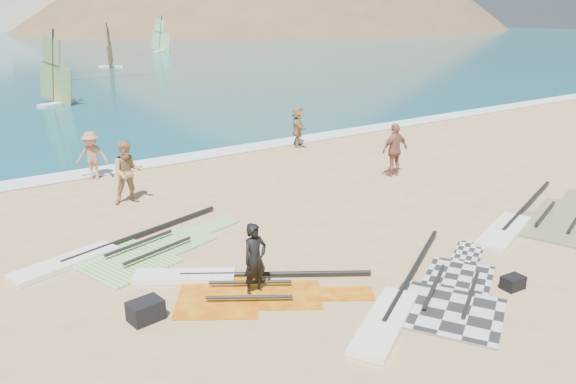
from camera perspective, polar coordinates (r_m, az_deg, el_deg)
ground at (r=12.73m, az=11.98°, el=-8.60°), size 300.00×300.00×0.00m
surf_line at (r=22.38m, az=-11.37°, el=3.20°), size 300.00×1.20×0.04m
headland_main at (r=166.47m, az=-0.64°, el=16.23°), size 143.00×143.00×45.00m
headland_minor at (r=195.79m, az=6.50°, el=16.41°), size 70.00×70.00×28.00m
rig_grey at (r=11.87m, az=13.77°, el=-10.54°), size 5.93×4.18×0.20m
rig_green at (r=14.18m, az=-16.56°, el=-5.89°), size 6.02×3.25×0.20m
rig_orange at (r=16.97m, az=23.99°, el=-2.73°), size 6.59×3.82×0.21m
rig_red at (r=12.12m, az=-5.92°, el=-9.45°), size 4.55×3.95×0.20m
gear_bag_near at (r=11.19m, az=-14.27°, el=-11.59°), size 0.68×0.53×0.40m
gear_bag_far at (r=12.89m, az=21.88°, el=-8.53°), size 0.49×0.36×0.28m
person_wetsuit at (r=11.52m, az=-3.38°, el=-6.87°), size 0.61×0.44×1.56m
beachgoer_left at (r=17.49m, az=-15.94°, el=1.93°), size 1.06×0.89×1.93m
beachgoer_mid at (r=20.37m, az=-19.30°, el=3.50°), size 1.26×1.10×1.69m
beachgoer_back at (r=20.01m, az=10.79°, el=4.24°), size 1.12×0.50×1.88m
beachgoer_right at (r=24.00m, az=0.99°, el=6.63°), size 1.17×1.62×1.69m
windsurfer_left at (r=37.35m, az=-22.54°, el=10.16°), size 2.56×2.78×4.55m
windsurfer_centre at (r=60.18m, az=-17.64°, el=13.19°), size 2.43×2.62×4.35m
windsurfer_right at (r=80.49m, az=-12.78°, el=14.69°), size 2.61×2.73×4.77m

